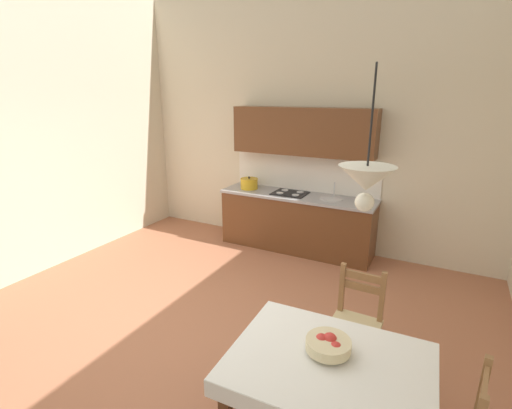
# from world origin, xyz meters

# --- Properties ---
(ground_plane) EXTENTS (6.37, 6.28, 0.10)m
(ground_plane) POSITION_xyz_m (0.00, 0.00, -0.05)
(ground_plane) COLOR #AD6B4C
(wall_back) EXTENTS (6.37, 0.12, 3.96)m
(wall_back) POSITION_xyz_m (0.00, 2.90, 1.98)
(wall_back) COLOR beige
(wall_back) RESTS_ON ground_plane
(wall_left) EXTENTS (0.12, 6.28, 3.96)m
(wall_left) POSITION_xyz_m (-2.94, 0.00, 1.98)
(wall_left) COLOR beige
(wall_left) RESTS_ON ground_plane
(kitchen_cabinetry) EXTENTS (2.41, 0.63, 2.20)m
(kitchen_cabinetry) POSITION_xyz_m (-0.03, 2.57, 0.86)
(kitchen_cabinetry) COLOR brown
(kitchen_cabinetry) RESTS_ON ground_plane
(dining_table) EXTENTS (1.32, 1.03, 0.75)m
(dining_table) POSITION_xyz_m (1.47, -0.67, 0.62)
(dining_table) COLOR #56331C
(dining_table) RESTS_ON ground_plane
(dining_chair_kitchen_side) EXTENTS (0.43, 0.43, 0.93)m
(dining_chair_kitchen_side) POSITION_xyz_m (1.44, 0.27, 0.44)
(dining_chair_kitchen_side) COLOR #D1BC89
(dining_chair_kitchen_side) RESTS_ON ground_plane
(fruit_bowl) EXTENTS (0.30, 0.30, 0.12)m
(fruit_bowl) POSITION_xyz_m (1.43, -0.59, 0.81)
(fruit_bowl) COLOR beige
(fruit_bowl) RESTS_ON dining_table
(pendant_lamp) EXTENTS (0.32, 0.32, 0.80)m
(pendant_lamp) POSITION_xyz_m (1.58, -0.58, 1.94)
(pendant_lamp) COLOR black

